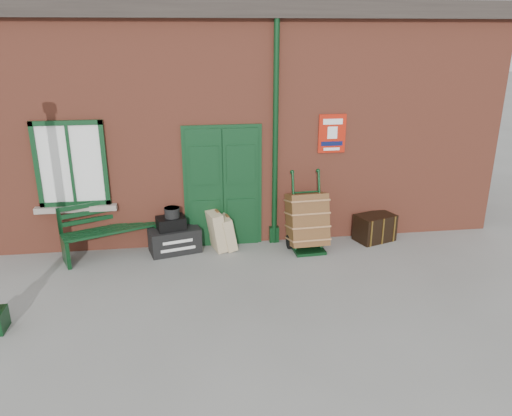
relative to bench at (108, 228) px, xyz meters
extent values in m
plane|color=gray|center=(2.37, -1.32, -0.50)|extent=(80.00, 80.00, 0.00)
cube|color=brown|center=(2.37, 2.18, 1.50)|extent=(10.00, 4.00, 4.00)
cube|color=#38302B|center=(2.37, 2.18, 3.65)|extent=(10.30, 4.30, 0.30)
cube|color=#0D3217|center=(2.07, 0.14, 0.60)|extent=(1.42, 0.12, 2.32)
cube|color=white|center=(-0.53, 0.13, 1.15)|extent=(1.20, 0.08, 1.50)
cylinder|color=black|center=(3.02, 0.10, 1.50)|extent=(0.10, 0.10, 4.00)
cube|color=#B51D0C|center=(4.07, 0.15, 1.55)|extent=(0.50, 0.03, 0.70)
cube|color=#0D3217|center=(0.03, -0.07, -0.02)|extent=(1.65, 1.01, 0.04)
cube|color=#0D3217|center=(-0.06, 0.15, 0.28)|extent=(1.51, 0.65, 0.43)
cube|color=black|center=(-0.69, -0.37, -0.26)|extent=(0.24, 0.47, 0.48)
cube|color=black|center=(0.75, 0.22, -0.26)|extent=(0.24, 0.47, 0.48)
cube|color=black|center=(1.16, -0.07, -0.28)|extent=(0.98, 0.69, 0.45)
cube|color=black|center=(1.11, -0.07, 0.06)|extent=(0.56, 0.47, 0.22)
cylinder|color=black|center=(1.14, -0.07, 0.26)|extent=(0.32, 0.32, 0.18)
cube|color=tan|center=(1.92, -0.07, -0.13)|extent=(0.43, 0.57, 0.74)
cube|color=tan|center=(2.10, -0.07, -0.18)|extent=(0.40, 0.52, 0.64)
cube|color=black|center=(3.57, -0.44, -0.47)|extent=(0.57, 0.43, 0.06)
cylinder|color=black|center=(3.32, -0.26, 0.22)|extent=(0.07, 0.39, 1.40)
cylinder|color=black|center=(3.80, -0.23, 0.22)|extent=(0.07, 0.39, 1.40)
cylinder|color=black|center=(3.24, -0.24, -0.37)|extent=(0.07, 0.27, 0.26)
cylinder|color=black|center=(3.88, -0.20, -0.37)|extent=(0.07, 0.27, 0.26)
cube|color=brown|center=(3.56, -0.26, 0.07)|extent=(0.72, 0.78, 1.04)
cube|color=black|center=(4.94, -0.07, -0.25)|extent=(0.82, 0.67, 0.51)
camera|label=1|loc=(1.46, -8.52, 3.30)|focal=35.00mm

